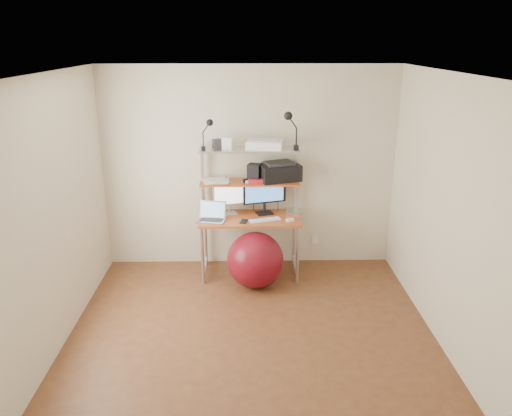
{
  "coord_description": "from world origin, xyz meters",
  "views": [
    {
      "loc": [
        -0.05,
        -4.19,
        2.78
      ],
      "look_at": [
        0.07,
        1.15,
        0.96
      ],
      "focal_mm": 35.0,
      "sensor_mm": 36.0,
      "label": 1
    }
  ],
  "objects_px": {
    "laptop": "(212,216)",
    "exercise_ball": "(255,260)",
    "monitor_silver": "(229,195)",
    "printer": "(279,172)",
    "monitor_black": "(265,192)"
  },
  "relations": [
    {
      "from": "laptop",
      "to": "exercise_ball",
      "type": "distance_m",
      "value": 0.72
    },
    {
      "from": "monitor_silver",
      "to": "printer",
      "type": "height_order",
      "value": "printer"
    },
    {
      "from": "monitor_silver",
      "to": "laptop",
      "type": "distance_m",
      "value": 0.35
    },
    {
      "from": "monitor_black",
      "to": "printer",
      "type": "relative_size",
      "value": 0.96
    },
    {
      "from": "monitor_silver",
      "to": "monitor_black",
      "type": "relative_size",
      "value": 0.82
    },
    {
      "from": "monitor_black",
      "to": "exercise_ball",
      "type": "distance_m",
      "value": 0.84
    },
    {
      "from": "laptop",
      "to": "exercise_ball",
      "type": "xyz_separation_m",
      "value": [
        0.5,
        -0.25,
        -0.46
      ]
    },
    {
      "from": "monitor_silver",
      "to": "exercise_ball",
      "type": "distance_m",
      "value": 0.85
    },
    {
      "from": "monitor_black",
      "to": "printer",
      "type": "bearing_deg",
      "value": -5.37
    },
    {
      "from": "printer",
      "to": "monitor_silver",
      "type": "bearing_deg",
      "value": 165.36
    },
    {
      "from": "exercise_ball",
      "to": "laptop",
      "type": "bearing_deg",
      "value": 153.72
    },
    {
      "from": "monitor_black",
      "to": "exercise_ball",
      "type": "bearing_deg",
      "value": -120.65
    },
    {
      "from": "exercise_ball",
      "to": "printer",
      "type": "bearing_deg",
      "value": 59.95
    },
    {
      "from": "laptop",
      "to": "printer",
      "type": "height_order",
      "value": "printer"
    },
    {
      "from": "laptop",
      "to": "printer",
      "type": "xyz_separation_m",
      "value": [
        0.8,
        0.26,
        0.47
      ]
    }
  ]
}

